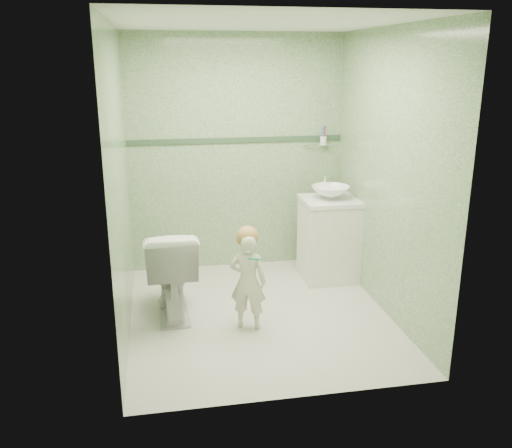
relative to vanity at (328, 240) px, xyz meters
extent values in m
plane|color=beige|center=(-0.84, -0.70, -0.40)|extent=(2.50, 2.50, 0.00)
cube|color=#668D64|center=(-0.84, 0.55, 0.80)|extent=(2.20, 0.04, 2.40)
cube|color=#668D64|center=(-0.84, -1.95, 0.80)|extent=(2.20, 0.04, 2.40)
cube|color=#668D64|center=(-1.94, -0.70, 0.80)|extent=(0.04, 2.50, 2.40)
cube|color=#668D64|center=(0.26, -0.70, 0.80)|extent=(0.04, 2.50, 2.40)
plane|color=white|center=(-0.84, -0.70, 2.00)|extent=(2.50, 2.50, 0.00)
cube|color=#304D31|center=(-0.84, 0.54, 0.95)|extent=(2.20, 0.02, 0.05)
cube|color=silver|center=(0.00, 0.00, 0.00)|extent=(0.52, 0.50, 0.80)
cube|color=white|center=(0.00, 0.00, 0.41)|extent=(0.54, 0.52, 0.04)
imported|color=white|center=(0.00, 0.00, 0.49)|extent=(0.37, 0.37, 0.13)
cylinder|color=silver|center=(0.00, 0.20, 0.55)|extent=(0.03, 0.03, 0.18)
cylinder|color=silver|center=(0.00, 0.15, 0.63)|extent=(0.02, 0.12, 0.02)
cylinder|color=silver|center=(0.00, 0.50, 0.88)|extent=(0.26, 0.02, 0.02)
cylinder|color=silver|center=(0.06, 0.48, 0.93)|extent=(0.07, 0.07, 0.09)
cylinder|color=#325AB5|center=(0.05, 0.47, 1.00)|extent=(0.01, 0.01, 0.17)
cylinder|color=#325AB5|center=(0.06, 0.48, 1.00)|extent=(0.01, 0.01, 0.17)
cylinder|color=purple|center=(0.06, 0.46, 1.00)|extent=(0.01, 0.01, 0.17)
cylinder|color=red|center=(0.07, 0.48, 1.00)|extent=(0.01, 0.01, 0.17)
imported|color=white|center=(-1.58, -0.54, -0.01)|extent=(0.46, 0.78, 0.79)
imported|color=silver|center=(-0.97, -0.92, 0.01)|extent=(0.35, 0.29, 0.81)
sphere|color=#AB7C41|center=(-0.97, -0.89, 0.38)|extent=(0.18, 0.18, 0.18)
cylinder|color=#15896C|center=(-0.94, -1.07, 0.25)|extent=(0.11, 0.11, 0.06)
cube|color=white|center=(-0.98, -1.00, 0.29)|extent=(0.03, 0.03, 0.02)
camera|label=1|loc=(-1.65, -4.96, 1.73)|focal=38.27mm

